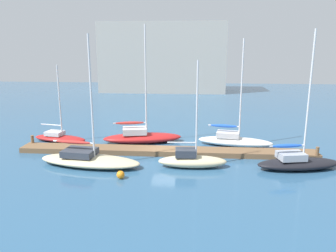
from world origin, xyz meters
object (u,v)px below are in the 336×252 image
sailboat_2 (142,136)px  sailboat_3 (192,160)px  sailboat_4 (234,140)px  mooring_buoy_orange (121,175)px  sailboat_0 (59,137)px  sailboat_5 (298,162)px  harbor_building_distant (163,57)px  sailboat_1 (88,159)px

sailboat_2 → sailboat_3: sailboat_2 is taller
sailboat_4 → mooring_buoy_orange: (-8.88, -8.87, -0.28)m
sailboat_3 → sailboat_0: bearing=152.0°
sailboat_0 → mooring_buoy_orange: sailboat_0 is taller
sailboat_5 → harbor_building_distant: size_ratio=0.40×
sailboat_3 → sailboat_4: bearing=54.5°
sailboat_1 → sailboat_4: bearing=35.8°
sailboat_0 → mooring_buoy_orange: 12.05m
mooring_buoy_orange → sailboat_2: bearing=89.9°
sailboat_4 → sailboat_5: (4.11, -5.87, 0.01)m
sailboat_1 → sailboat_5: 16.09m
sailboat_3 → harbor_building_distant: bearing=95.3°
sailboat_1 → sailboat_3: bearing=9.8°
sailboat_2 → sailboat_5: sailboat_2 is taller
sailboat_2 → sailboat_4: sailboat_2 is taller
sailboat_2 → mooring_buoy_orange: bearing=-102.0°
sailboat_4 → sailboat_5: 7.17m
sailboat_2 → sailboat_1: bearing=-126.6°
mooring_buoy_orange → sailboat_5: bearing=13.0°
sailboat_0 → sailboat_5: (21.11, -5.90, 0.15)m
sailboat_2 → harbor_building_distant: bearing=80.6°
harbor_building_distant → mooring_buoy_orange: bearing=-88.0°
harbor_building_distant → sailboat_0: bearing=-99.1°
sailboat_3 → mooring_buoy_orange: sailboat_3 is taller
sailboat_0 → sailboat_3: sailboat_3 is taller
sailboat_1 → sailboat_3: size_ratio=1.23×
sailboat_0 → sailboat_4: (17.00, -0.03, 0.14)m
sailboat_2 → sailboat_3: 8.11m
sailboat_0 → harbor_building_distant: bearing=92.0°
sailboat_2 → harbor_building_distant: 40.30m
sailboat_4 → harbor_building_distant: 41.94m
sailboat_5 → harbor_building_distant: harbor_building_distant is taller
sailboat_4 → sailboat_5: bearing=-45.3°
harbor_building_distant → sailboat_3: bearing=-81.8°
sailboat_4 → sailboat_0: bearing=-170.4°
mooring_buoy_orange → harbor_building_distant: (-1.71, 48.93, 6.78)m
sailboat_5 → sailboat_2: bearing=143.7°
sailboat_3 → mooring_buoy_orange: size_ratio=14.26×
sailboat_5 → mooring_buoy_orange: bearing=-177.7°
sailboat_0 → sailboat_5: sailboat_5 is taller
sailboat_0 → sailboat_1: (5.03, -6.47, 0.11)m
sailboat_0 → sailboat_5: bearing=-4.5°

